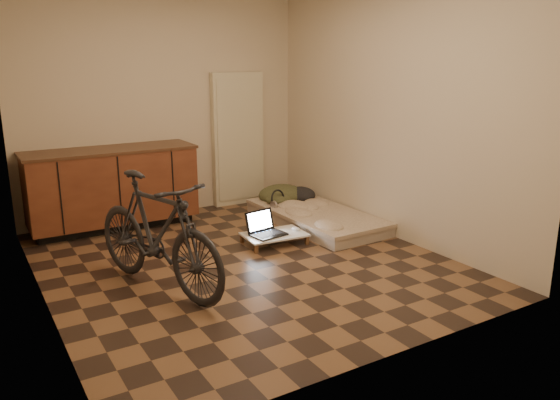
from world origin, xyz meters
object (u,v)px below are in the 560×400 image
lap_desk (274,235)px  laptop (265,230)px  futon (316,217)px  bicycle (157,228)px

lap_desk → laptop: bearing=161.9°
lap_desk → futon: bearing=29.3°
futon → lap_desk: 0.86m
bicycle → futon: (2.18, 0.85, -0.46)m
bicycle → lap_desk: bearing=1.9°
bicycle → laptop: bicycle is taller
bicycle → futon: bearing=4.0°
lap_desk → laptop: laptop is taller
futon → lap_desk: futon is taller
bicycle → laptop: size_ratio=4.35×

